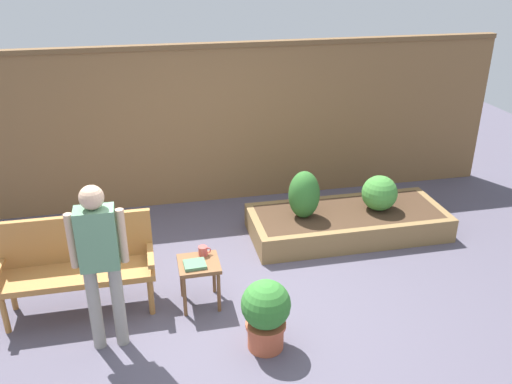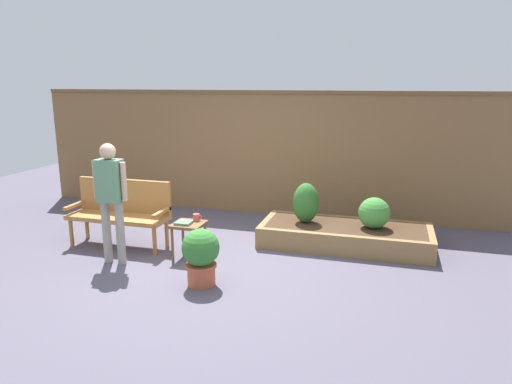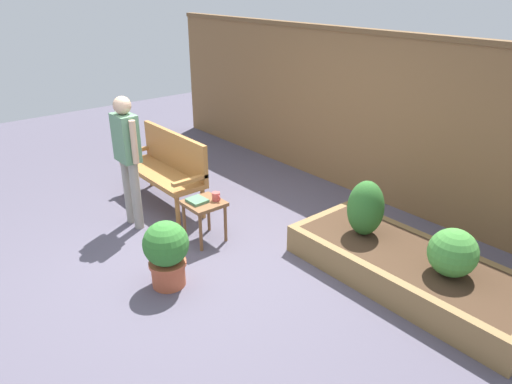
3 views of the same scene
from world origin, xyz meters
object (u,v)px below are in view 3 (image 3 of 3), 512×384
(cup_on_table, at_px, (216,197))
(shrub_far_corner, at_px, (453,253))
(shrub_near_bench, at_px, (366,208))
(potted_boxwood, at_px, (166,251))
(book_on_table, at_px, (197,201))
(person_by_bench, at_px, (127,151))
(side_table, at_px, (204,208))
(garden_bench, at_px, (168,164))

(cup_on_table, relative_size, shrub_far_corner, 0.29)
(shrub_near_bench, xyz_separation_m, shrub_far_corner, (0.96, 0.00, -0.07))
(cup_on_table, distance_m, potted_boxwood, 0.99)
(book_on_table, distance_m, shrub_far_corner, 2.63)
(shrub_far_corner, bearing_deg, person_by_bench, -155.14)
(shrub_near_bench, xyz_separation_m, person_by_bench, (-2.23, -1.48, 0.34))
(cup_on_table, xyz_separation_m, book_on_table, (-0.11, -0.18, -0.03))
(book_on_table, height_order, potted_boxwood, potted_boxwood)
(side_table, xyz_separation_m, shrub_far_corner, (2.34, 1.05, 0.12))
(shrub_near_bench, height_order, shrub_far_corner, shrub_near_bench)
(shrub_near_bench, bearing_deg, side_table, -142.80)
(side_table, xyz_separation_m, book_on_table, (-0.04, -0.06, 0.10))
(shrub_near_bench, relative_size, person_by_bench, 0.37)
(book_on_table, relative_size, potted_boxwood, 0.31)
(garden_bench, bearing_deg, potted_boxwood, -30.84)
(cup_on_table, xyz_separation_m, shrub_far_corner, (2.28, 0.92, -0.01))
(cup_on_table, height_order, person_by_bench, person_by_bench)
(potted_boxwood, xyz_separation_m, person_by_bench, (-1.35, 0.32, 0.56))
(garden_bench, bearing_deg, cup_on_table, -4.27)
(cup_on_table, height_order, shrub_near_bench, shrub_near_bench)
(shrub_near_bench, height_order, person_by_bench, person_by_bench)
(garden_bench, height_order, potted_boxwood, garden_bench)
(book_on_table, bearing_deg, garden_bench, 163.44)
(cup_on_table, height_order, book_on_table, cup_on_table)
(cup_on_table, bearing_deg, shrub_far_corner, 22.02)
(side_table, height_order, cup_on_table, cup_on_table)
(garden_bench, distance_m, potted_boxwood, 1.91)
(shrub_far_corner, distance_m, person_by_bench, 3.55)
(potted_boxwood, distance_m, shrub_near_bench, 2.02)
(shrub_far_corner, bearing_deg, shrub_near_bench, 180.00)
(book_on_table, xyz_separation_m, potted_boxwood, (0.53, -0.70, -0.12))
(cup_on_table, distance_m, shrub_near_bench, 1.61)
(book_on_table, distance_m, shrub_near_bench, 1.80)
(side_table, height_order, person_by_bench, person_by_bench)
(side_table, distance_m, cup_on_table, 0.19)
(side_table, distance_m, shrub_far_corner, 2.57)
(garden_bench, height_order, cup_on_table, garden_bench)
(book_on_table, height_order, person_by_bench, person_by_bench)
(cup_on_table, relative_size, potted_boxwood, 0.19)
(shrub_far_corner, bearing_deg, garden_bench, -166.56)
(person_by_bench, bearing_deg, shrub_far_corner, 24.86)
(shrub_far_corner, xyz_separation_m, person_by_bench, (-3.20, -1.48, 0.42))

